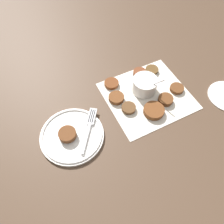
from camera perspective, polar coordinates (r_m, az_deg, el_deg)
The scene contains 14 objects.
ground_plane at distance 0.93m, azimuth 8.88°, elevation 4.07°, with size 4.00×4.00×0.00m, color #4C3828.
napkin at distance 0.93m, azimuth 9.17°, elevation 4.34°, with size 0.36×0.33×0.00m.
sauce_bowl at distance 0.93m, azimuth 8.54°, elevation 6.89°, with size 0.11×0.11×0.11m.
fritter_0 at distance 1.02m, azimuth 10.38°, elevation 10.76°, with size 0.06×0.06×0.01m.
fritter_1 at distance 0.92m, azimuth 13.80°, elevation 3.19°, with size 0.06×0.06×0.02m.
fritter_2 at distance 0.88m, azimuth 10.88°, elevation 0.38°, with size 0.08×0.08×0.02m.
fritter_3 at distance 0.95m, azimuth -0.13°, elevation 7.46°, with size 0.06×0.06×0.01m.
fritter_4 at distance 0.97m, azimuth 16.58°, elevation 5.93°, with size 0.06×0.06×0.01m.
fritter_5 at distance 0.88m, azimuth 4.37°, elevation 1.06°, with size 0.06×0.06×0.02m.
fritter_6 at distance 1.00m, azimuth 7.22°, elevation 10.11°, with size 0.06×0.06×0.02m.
fritter_7 at distance 0.90m, azimuth 1.14°, elevation 3.73°, with size 0.06×0.06×0.02m.
serving_plate at distance 0.83m, azimuth -10.40°, elevation -6.02°, with size 0.24×0.24×0.02m.
fritter_on_plate at distance 0.81m, azimuth -11.58°, elevation -5.71°, with size 0.07×0.07×0.02m.
fork at distance 0.83m, azimuth -5.89°, elevation -3.31°, with size 0.12×0.17×0.00m.
Camera 1 is at (-0.35, -0.46, 0.73)m, focal length 35.00 mm.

